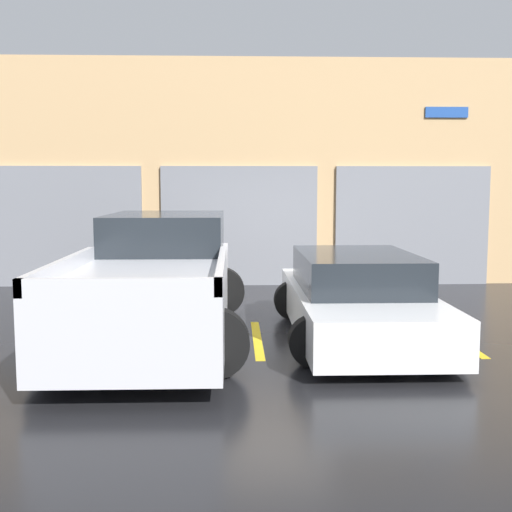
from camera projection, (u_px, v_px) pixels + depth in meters
ground_plane at (253, 313)px, 10.67m from camera, size 28.00×28.00×0.00m
shophouse_building at (248, 175)px, 13.68m from camera, size 15.04×0.68×4.74m
pickup_truck at (158, 280)px, 8.99m from camera, size 2.47×5.58×1.66m
sedan_white at (357, 299)px, 8.84m from camera, size 2.13×4.31×1.18m
parking_stripe_far_left at (55, 341)px, 8.73m from camera, size 0.12×2.20×0.01m
parking_stripe_left at (257, 339)px, 8.82m from camera, size 0.12×2.20×0.01m
parking_stripe_centre at (455, 337)px, 8.92m from camera, size 0.12×2.20×0.01m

